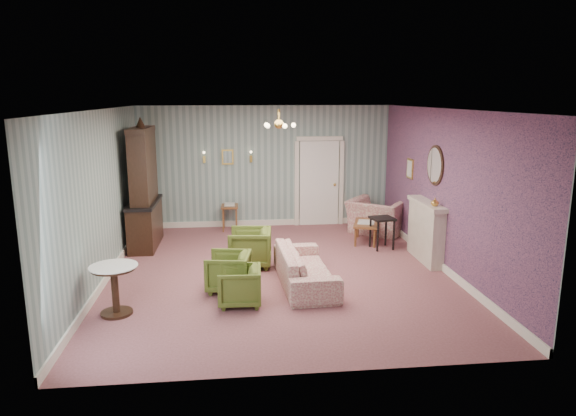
{
  "coord_description": "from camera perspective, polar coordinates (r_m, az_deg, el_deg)",
  "views": [
    {
      "loc": [
        -0.82,
        -8.86,
        3.13
      ],
      "look_at": [
        0.2,
        0.4,
        1.1
      ],
      "focal_mm": 32.33,
      "sensor_mm": 36.0,
      "label": 1
    }
  ],
  "objects": [
    {
      "name": "gilt_mirror_back",
      "position": [
        12.4,
        -6.65,
        5.59
      ],
      "size": [
        0.28,
        0.06,
        0.36
      ],
      "primitive_type": null,
      "color": "gold",
      "rests_on": "wall_back"
    },
    {
      "name": "sconce_right",
      "position": [
        12.39,
        -4.1,
        5.63
      ],
      "size": [
        0.16,
        0.12,
        0.3
      ],
      "primitive_type": null,
      "color": "gold",
      "rests_on": "wall_back"
    },
    {
      "name": "ceiling",
      "position": [
        8.9,
        -1.02,
        10.82
      ],
      "size": [
        7.0,
        7.0,
        0.0
      ],
      "primitive_type": "plane",
      "rotation": [
        3.14,
        0.0,
        0.0
      ],
      "color": "white",
      "rests_on": "ground"
    },
    {
      "name": "chandelier",
      "position": [
        8.91,
        -1.01,
        9.08
      ],
      "size": [
        0.56,
        0.56,
        0.36
      ],
      "primitive_type": null,
      "color": "gold",
      "rests_on": "ceiling"
    },
    {
      "name": "olive_chair_b",
      "position": [
        8.55,
        -6.59,
        -6.76
      ],
      "size": [
        0.73,
        0.77,
        0.7
      ],
      "primitive_type": "imported",
      "rotation": [
        0.0,
        0.0,
        -1.73
      ],
      "color": "#556523",
      "rests_on": "floor"
    },
    {
      "name": "burgundy_cushion",
      "position": [
        11.96,
        9.77,
        -0.68
      ],
      "size": [
        0.41,
        0.28,
        0.39
      ],
      "primitive_type": "cube",
      "rotation": [
        0.17,
        0.0,
        -0.35
      ],
      "color": "maroon",
      "rests_on": "wingback_chair"
    },
    {
      "name": "wall_left",
      "position": [
        9.27,
        -19.78,
        1.13
      ],
      "size": [
        0.0,
        7.0,
        7.0
      ],
      "primitive_type": "plane",
      "rotation": [
        1.57,
        0.0,
        1.57
      ],
      "color": "slate",
      "rests_on": "ground"
    },
    {
      "name": "wall_right_floral",
      "position": [
        9.78,
        16.71,
        1.89
      ],
      "size": [
        0.0,
        7.0,
        7.0
      ],
      "primitive_type": "plane",
      "rotation": [
        1.57,
        0.0,
        -1.57
      ],
      "color": "#B15879",
      "rests_on": "ground"
    },
    {
      "name": "wall_right",
      "position": [
        9.79,
        16.79,
        1.89
      ],
      "size": [
        0.0,
        7.0,
        7.0
      ],
      "primitive_type": "plane",
      "rotation": [
        1.57,
        0.0,
        -1.57
      ],
      "color": "slate",
      "rests_on": "ground"
    },
    {
      "name": "mantel_vase",
      "position": [
        9.77,
        15.85,
        0.63
      ],
      "size": [
        0.15,
        0.15,
        0.15
      ],
      "primitive_type": "imported",
      "color": "gold",
      "rests_on": "fireplace"
    },
    {
      "name": "framed_print",
      "position": [
        11.37,
        13.28,
        4.23
      ],
      "size": [
        0.04,
        0.34,
        0.42
      ],
      "primitive_type": null,
      "color": "gold",
      "rests_on": "wall_right"
    },
    {
      "name": "wall_front",
      "position": [
        5.67,
        2.33,
        -4.92
      ],
      "size": [
        6.0,
        0.0,
        6.0
      ],
      "primitive_type": "plane",
      "rotation": [
        -1.57,
        0.0,
        0.0
      ],
      "color": "slate",
      "rests_on": "ground"
    },
    {
      "name": "oval_mirror",
      "position": [
        10.08,
        15.84,
        4.54
      ],
      "size": [
        0.04,
        0.76,
        0.84
      ],
      "primitive_type": null,
      "color": "white",
      "rests_on": "wall_right"
    },
    {
      "name": "sofa_chintz",
      "position": [
        8.74,
        1.9,
        -5.86
      ],
      "size": [
        0.69,
        2.09,
        0.81
      ],
      "primitive_type": "imported",
      "rotation": [
        0.0,
        0.0,
        1.61
      ],
      "color": "#9D3F4B",
      "rests_on": "floor"
    },
    {
      "name": "nesting_table",
      "position": [
        12.33,
        -6.41,
        -0.93
      ],
      "size": [
        0.4,
        0.51,
        0.65
      ],
      "primitive_type": null,
      "rotation": [
        0.0,
        0.0,
        -0.02
      ],
      "color": "brown",
      "rests_on": "floor"
    },
    {
      "name": "wingback_chair",
      "position": [
        12.11,
        9.81,
        -0.3
      ],
      "size": [
        1.43,
        1.37,
        1.05
      ],
      "primitive_type": "imported",
      "rotation": [
        0.0,
        0.0,
        2.47
      ],
      "color": "#9D3F4B",
      "rests_on": "floor"
    },
    {
      "name": "coffee_table",
      "position": [
        11.37,
        8.56,
        -2.64
      ],
      "size": [
        0.74,
        0.99,
        0.45
      ],
      "primitive_type": null,
      "rotation": [
        0.0,
        0.0,
        -0.31
      ],
      "color": "brown",
      "rests_on": "floor"
    },
    {
      "name": "olive_chair_c",
      "position": [
        9.69,
        -4.21,
        -4.15
      ],
      "size": [
        0.78,
        0.83,
        0.78
      ],
      "primitive_type": "imported",
      "rotation": [
        0.0,
        0.0,
        -1.67
      ],
      "color": "#556523",
      "rests_on": "floor"
    },
    {
      "name": "door",
      "position": [
        12.66,
        3.43,
        2.95
      ],
      "size": [
        1.12,
        0.12,
        2.16
      ],
      "primitive_type": null,
      "color": "white",
      "rests_on": "floor"
    },
    {
      "name": "wall_back",
      "position": [
        12.5,
        -2.48,
        4.56
      ],
      "size": [
        6.0,
        0.0,
        6.0
      ],
      "primitive_type": "plane",
      "rotation": [
        1.57,
        0.0,
        0.0
      ],
      "color": "slate",
      "rests_on": "ground"
    },
    {
      "name": "sconce_left",
      "position": [
        12.39,
        -9.21,
        5.51
      ],
      "size": [
        0.16,
        0.12,
        0.3
      ],
      "primitive_type": null,
      "color": "gold",
      "rests_on": "wall_back"
    },
    {
      "name": "side_table_black",
      "position": [
        10.92,
        10.29,
        -2.74
      ],
      "size": [
        0.51,
        0.51,
        0.67
      ],
      "primitive_type": null,
      "rotation": [
        0.0,
        0.0,
        0.17
      ],
      "color": "black",
      "rests_on": "floor"
    },
    {
      "name": "dresser",
      "position": [
        11.16,
        -15.66,
        2.53
      ],
      "size": [
        0.56,
        1.59,
        2.65
      ],
      "primitive_type": null,
      "rotation": [
        0.0,
        0.0,
        -0.01
      ],
      "color": "black",
      "rests_on": "floor"
    },
    {
      "name": "pedestal_table",
      "position": [
        7.99,
        -18.48,
        -8.54
      ],
      "size": [
        0.78,
        0.78,
        0.75
      ],
      "primitive_type": null,
      "rotation": [
        0.0,
        0.0,
        -0.15
      ],
      "color": "black",
      "rests_on": "floor"
    },
    {
      "name": "floor",
      "position": [
        9.43,
        -0.95,
        -7.09
      ],
      "size": [
        7.0,
        7.0,
        0.0
      ],
      "primitive_type": "plane",
      "color": "#8B5155",
      "rests_on": "ground"
    },
    {
      "name": "fireplace",
      "position": [
        10.28,
        14.91,
        -2.49
      ],
      "size": [
        0.3,
        1.4,
        1.16
      ],
      "primitive_type": null,
      "color": "beige",
      "rests_on": "floor"
    },
    {
      "name": "olive_chair_a",
      "position": [
        7.98,
        -5.37,
        -8.31
      ],
      "size": [
        0.62,
        0.66,
        0.65
      ],
      "primitive_type": "imported",
      "rotation": [
        0.0,
        0.0,
        -1.62
      ],
      "color": "#556523",
      "rests_on": "floor"
    }
  ]
}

